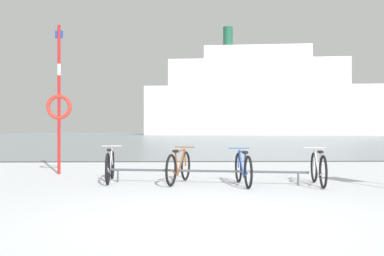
% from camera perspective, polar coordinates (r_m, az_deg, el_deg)
% --- Properties ---
extents(ground, '(80.00, 132.00, 0.08)m').
position_cam_1_polar(ground, '(59.63, -1.13, -1.22)').
color(ground, silver).
extents(bike_rack, '(4.29, 0.81, 0.31)m').
position_cam_1_polar(bike_rack, '(9.50, 1.73, -5.66)').
color(bike_rack, '#4C5156').
rests_on(bike_rack, ground).
extents(bicycle_0, '(0.46, 1.78, 0.80)m').
position_cam_1_polar(bicycle_0, '(10.04, -10.60, -4.84)').
color(bicycle_0, black).
rests_on(bicycle_0, ground).
extents(bicycle_1, '(0.63, 1.70, 0.78)m').
position_cam_1_polar(bicycle_1, '(9.61, -1.73, -5.09)').
color(bicycle_1, black).
rests_on(bicycle_1, ground).
extents(bicycle_2, '(0.46, 1.69, 0.77)m').
position_cam_1_polar(bicycle_2, '(9.32, 6.65, -5.27)').
color(bicycle_2, black).
rests_on(bicycle_2, ground).
extents(bicycle_3, '(0.46, 1.67, 0.78)m').
position_cam_1_polar(bicycle_3, '(9.64, 16.10, -5.07)').
color(bicycle_3, black).
rests_on(bicycle_3, ground).
extents(rescue_post, '(0.67, 0.10, 3.91)m').
position_cam_1_polar(rescue_post, '(12.02, -16.89, 3.24)').
color(rescue_post, red).
rests_on(rescue_post, ground).
extents(ferry_ship, '(42.55, 14.83, 19.65)m').
position_cam_1_polar(ferry_ship, '(80.50, 8.92, 3.82)').
color(ferry_ship, silver).
rests_on(ferry_ship, ground).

